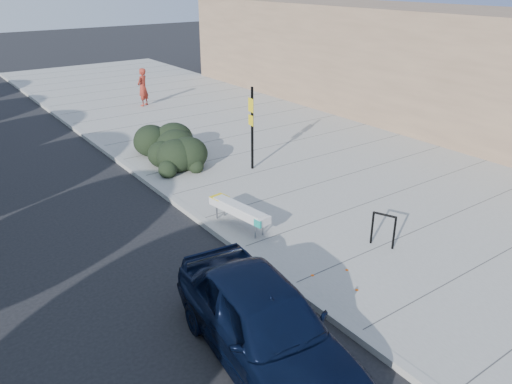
% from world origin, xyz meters
% --- Properties ---
extents(ground, '(120.00, 120.00, 0.00)m').
position_xyz_m(ground, '(0.00, 0.00, 0.00)').
color(ground, black).
rests_on(ground, ground).
extents(sidewalk_near, '(11.20, 50.00, 0.15)m').
position_xyz_m(sidewalk_near, '(5.60, 5.00, 0.07)').
color(sidewalk_near, gray).
rests_on(sidewalk_near, ground).
extents(curb_near, '(0.22, 50.00, 0.17)m').
position_xyz_m(curb_near, '(0.00, 5.00, 0.08)').
color(curb_near, '#9E9E99').
rests_on(curb_near, ground).
extents(building_near, '(6.00, 36.00, 5.00)m').
position_xyz_m(building_near, '(14.00, 3.00, 2.65)').
color(building_near, brown).
rests_on(building_near, sidewalk_near).
extents(bench, '(0.69, 2.12, 0.62)m').
position_xyz_m(bench, '(0.60, 1.00, 0.64)').
color(bench, gray).
rests_on(bench, sidewalk_near).
extents(bike_rack, '(0.28, 0.57, 0.90)m').
position_xyz_m(bike_rack, '(2.94, -2.00, 0.69)').
color(bike_rack, black).
rests_on(bike_rack, sidewalk_near).
extents(sign_post, '(0.12, 0.33, 2.90)m').
position_xyz_m(sign_post, '(3.45, 4.41, 1.78)').
color(sign_post, black).
rests_on(sign_post, sidewalk_near).
extents(hedge, '(2.68, 3.97, 1.36)m').
position_xyz_m(hedge, '(1.50, 7.00, 0.83)').
color(hedge, black).
rests_on(hedge, sidewalk_near).
extents(sedan_navy, '(2.44, 4.89, 1.60)m').
position_xyz_m(sedan_navy, '(-1.80, -3.37, 0.80)').
color(sedan_navy, black).
rests_on(sedan_navy, ground).
extents(pedestrian, '(0.84, 0.78, 1.93)m').
position_xyz_m(pedestrian, '(4.23, 15.28, 1.12)').
color(pedestrian, maroon).
rests_on(pedestrian, sidewalk_near).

